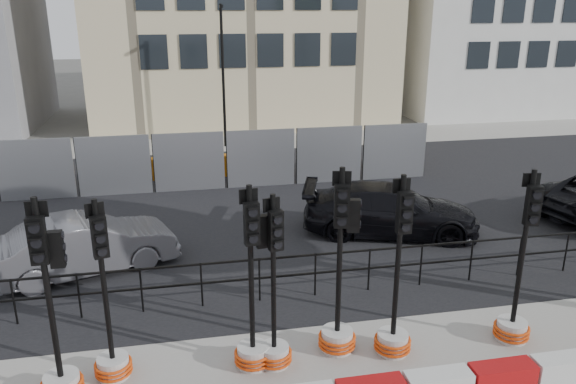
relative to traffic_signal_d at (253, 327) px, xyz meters
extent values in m
plane|color=#51514C|center=(0.43, 1.00, -0.79)|extent=(120.00, 120.00, 0.00)
cube|color=black|center=(0.43, 8.00, -0.77)|extent=(40.00, 14.00, 0.03)
cube|color=gray|center=(0.43, 17.00, -0.78)|extent=(40.00, 4.00, 0.02)
cylinder|color=black|center=(-4.37, 2.20, -0.29)|extent=(0.04, 0.04, 1.00)
cylinder|color=black|center=(-3.17, 2.20, -0.29)|extent=(0.04, 0.04, 1.00)
cylinder|color=black|center=(-1.97, 2.20, -0.29)|extent=(0.04, 0.04, 1.00)
cylinder|color=black|center=(-0.77, 2.20, -0.29)|extent=(0.04, 0.04, 1.00)
cylinder|color=black|center=(0.43, 2.20, -0.29)|extent=(0.04, 0.04, 1.00)
cylinder|color=black|center=(1.63, 2.20, -0.29)|extent=(0.04, 0.04, 1.00)
cylinder|color=black|center=(2.83, 2.20, -0.29)|extent=(0.04, 0.04, 1.00)
cylinder|color=black|center=(4.03, 2.20, -0.29)|extent=(0.04, 0.04, 1.00)
cylinder|color=black|center=(5.23, 2.20, -0.29)|extent=(0.04, 0.04, 1.00)
cylinder|color=black|center=(6.43, 2.20, -0.29)|extent=(0.04, 0.04, 1.00)
cylinder|color=black|center=(7.63, 2.20, -0.29)|extent=(0.04, 0.04, 1.00)
cube|color=black|center=(0.43, 2.20, 0.19)|extent=(18.00, 0.04, 0.04)
cube|color=black|center=(0.43, 2.20, -0.24)|extent=(18.00, 0.04, 0.04)
cube|color=#93959B|center=(-5.57, 10.00, 0.21)|extent=(2.30, 0.05, 2.00)
cube|color=#93959B|center=(-3.17, 10.00, 0.21)|extent=(2.30, 0.05, 2.00)
cylinder|color=black|center=(-4.32, 10.00, 0.21)|extent=(0.05, 0.05, 2.00)
cube|color=#93959B|center=(-0.77, 10.00, 0.21)|extent=(2.30, 0.05, 2.00)
cylinder|color=black|center=(-1.92, 10.00, 0.21)|extent=(0.05, 0.05, 2.00)
cube|color=#93959B|center=(1.63, 10.00, 0.21)|extent=(2.30, 0.05, 2.00)
cylinder|color=black|center=(0.48, 10.00, 0.21)|extent=(0.05, 0.05, 2.00)
cube|color=#93959B|center=(4.03, 10.00, 0.21)|extent=(2.30, 0.05, 2.00)
cylinder|color=black|center=(2.88, 10.00, 0.21)|extent=(0.05, 0.05, 2.00)
cube|color=#93959B|center=(6.43, 10.00, 0.21)|extent=(2.30, 0.05, 2.00)
cylinder|color=black|center=(5.28, 10.00, 0.21)|extent=(0.05, 0.05, 2.00)
cube|color=#CA720D|center=(-3.57, 11.50, -0.39)|extent=(1.00, 0.40, 0.80)
cube|color=#CA720D|center=(-1.57, 11.50, -0.39)|extent=(1.00, 0.40, 0.80)
cube|color=#CA720D|center=(0.43, 11.50, -0.39)|extent=(1.00, 0.40, 0.80)
cube|color=#CA720D|center=(2.43, 11.50, -0.39)|extent=(1.00, 0.40, 0.80)
cube|color=#CA720D|center=(4.43, 11.50, -0.39)|extent=(1.00, 0.40, 0.80)
cube|color=#CA720D|center=(6.43, 11.50, -0.39)|extent=(1.00, 0.40, 0.80)
cylinder|color=black|center=(0.93, 16.00, 2.21)|extent=(0.12, 0.12, 6.00)
cube|color=black|center=(0.93, 15.75, 5.11)|extent=(0.12, 0.50, 0.12)
cube|color=#B30E0F|center=(3.58, -1.80, -0.24)|extent=(1.00, 0.35, 0.50)
cube|color=silver|center=(4.63, -1.80, -0.24)|extent=(1.00, 0.35, 0.50)
torus|color=#D6410B|center=(-3.10, -0.22, -0.50)|extent=(0.67, 0.67, 0.05)
cylinder|color=black|center=(-3.10, -0.22, 1.06)|extent=(0.09, 0.09, 3.09)
cube|color=black|center=(-3.10, -0.34, 1.99)|extent=(0.25, 0.14, 0.72)
cylinder|color=black|center=(-3.10, -0.42, 1.76)|extent=(0.15, 0.05, 0.15)
cylinder|color=black|center=(-3.10, -0.42, 1.99)|extent=(0.15, 0.05, 0.15)
cylinder|color=black|center=(-3.10, -0.42, 2.22)|extent=(0.15, 0.05, 0.15)
cube|color=black|center=(-3.10, -0.15, 2.40)|extent=(0.31, 0.03, 0.25)
cube|color=black|center=(-2.90, -0.22, 1.78)|extent=(0.21, 0.13, 0.57)
cylinder|color=silver|center=(-2.36, 0.16, -0.60)|extent=(0.52, 0.52, 0.39)
torus|color=#D6410B|center=(-2.36, 0.16, -0.67)|extent=(0.63, 0.63, 0.05)
torus|color=#D6410B|center=(-2.36, 0.16, -0.60)|extent=(0.63, 0.63, 0.05)
torus|color=#D6410B|center=(-2.36, 0.16, -0.52)|extent=(0.63, 0.63, 0.05)
cylinder|color=black|center=(-2.36, 0.16, 0.95)|extent=(0.09, 0.09, 2.90)
cube|color=black|center=(-2.32, 0.05, 1.82)|extent=(0.26, 0.20, 0.68)
cylinder|color=black|center=(-2.30, -0.02, 1.60)|extent=(0.15, 0.09, 0.14)
cylinder|color=black|center=(-2.30, -0.02, 1.82)|extent=(0.15, 0.09, 0.14)
cylinder|color=black|center=(-2.30, -0.02, 2.03)|extent=(0.15, 0.09, 0.14)
cube|color=black|center=(-2.37, 0.22, 2.20)|extent=(0.28, 0.12, 0.23)
cylinder|color=silver|center=(-0.01, 0.01, -0.59)|extent=(0.54, 0.54, 0.40)
torus|color=#D6410B|center=(-0.01, 0.01, -0.67)|extent=(0.65, 0.65, 0.05)
torus|color=#D6410B|center=(-0.01, 0.01, -0.59)|extent=(0.65, 0.65, 0.05)
torus|color=#D6410B|center=(-0.01, 0.01, -0.51)|extent=(0.65, 0.65, 0.05)
cylinder|color=black|center=(-0.01, 0.01, 1.02)|extent=(0.09, 0.09, 3.01)
cube|color=black|center=(0.00, -0.11, 1.92)|extent=(0.26, 0.17, 0.70)
cylinder|color=black|center=(0.01, -0.19, 1.70)|extent=(0.16, 0.07, 0.15)
cylinder|color=black|center=(0.01, -0.19, 1.92)|extent=(0.16, 0.07, 0.15)
cylinder|color=black|center=(0.01, -0.19, 2.14)|extent=(0.16, 0.07, 0.15)
cube|color=black|center=(-0.02, 0.07, 2.32)|extent=(0.30, 0.07, 0.24)
cube|color=black|center=(0.19, 0.04, 1.72)|extent=(0.21, 0.15, 0.55)
cylinder|color=silver|center=(0.35, -0.03, -0.60)|extent=(0.52, 0.52, 0.38)
torus|color=#D6410B|center=(0.35, -0.03, -0.67)|extent=(0.62, 0.62, 0.05)
torus|color=#D6410B|center=(0.35, -0.03, -0.60)|extent=(0.62, 0.62, 0.05)
torus|color=#D6410B|center=(0.35, -0.03, -0.52)|extent=(0.62, 0.62, 0.05)
cylinder|color=black|center=(0.35, -0.03, 0.93)|extent=(0.09, 0.09, 2.86)
cube|color=black|center=(0.38, -0.14, 1.79)|extent=(0.25, 0.18, 0.67)
cylinder|color=black|center=(0.40, -0.21, 1.58)|extent=(0.15, 0.08, 0.14)
cylinder|color=black|center=(0.40, -0.21, 1.79)|extent=(0.15, 0.08, 0.14)
cylinder|color=black|center=(0.40, -0.21, 2.00)|extent=(0.15, 0.08, 0.14)
cube|color=black|center=(0.34, 0.03, 2.17)|extent=(0.28, 0.10, 0.23)
cylinder|color=silver|center=(1.54, 0.19, -0.58)|extent=(0.57, 0.57, 0.42)
torus|color=#D6410B|center=(1.54, 0.19, -0.66)|extent=(0.68, 0.68, 0.05)
torus|color=#D6410B|center=(1.54, 0.19, -0.58)|extent=(0.68, 0.68, 0.05)
torus|color=#D6410B|center=(1.54, 0.19, -0.50)|extent=(0.68, 0.68, 0.05)
cylinder|color=black|center=(1.54, 0.19, 1.10)|extent=(0.09, 0.09, 3.15)
cube|color=black|center=(1.52, 0.06, 2.04)|extent=(0.28, 0.20, 0.73)
cylinder|color=black|center=(1.50, -0.02, 1.81)|extent=(0.16, 0.08, 0.16)
cylinder|color=black|center=(1.50, -0.02, 2.04)|extent=(0.16, 0.08, 0.16)
cylinder|color=black|center=(1.50, -0.02, 2.28)|extent=(0.16, 0.08, 0.16)
cube|color=black|center=(1.56, 0.25, 2.46)|extent=(0.31, 0.10, 0.25)
cube|color=black|center=(1.75, 0.14, 1.83)|extent=(0.23, 0.18, 0.58)
cylinder|color=silver|center=(2.50, -0.09, -0.59)|extent=(0.55, 0.55, 0.41)
torus|color=#D6410B|center=(2.50, -0.09, -0.67)|extent=(0.66, 0.66, 0.05)
torus|color=#D6410B|center=(2.50, -0.09, -0.59)|extent=(0.66, 0.66, 0.05)
torus|color=#D6410B|center=(2.50, -0.09, -0.50)|extent=(0.66, 0.66, 0.05)
cylinder|color=black|center=(2.50, -0.09, 1.05)|extent=(0.09, 0.09, 3.06)
cube|color=black|center=(2.50, -0.21, 1.96)|extent=(0.25, 0.15, 0.71)
cylinder|color=black|center=(2.50, -0.29, 1.74)|extent=(0.15, 0.06, 0.15)
cylinder|color=black|center=(2.50, -0.29, 1.96)|extent=(0.15, 0.06, 0.15)
cylinder|color=black|center=(2.50, -0.29, 2.19)|extent=(0.15, 0.06, 0.15)
cube|color=black|center=(2.49, -0.03, 2.37)|extent=(0.31, 0.04, 0.24)
cylinder|color=silver|center=(4.83, -0.12, -0.59)|extent=(0.54, 0.54, 0.40)
torus|color=#D6410B|center=(4.83, -0.12, -0.67)|extent=(0.66, 0.66, 0.05)
torus|color=#D6410B|center=(4.83, -0.12, -0.59)|extent=(0.66, 0.66, 0.05)
torus|color=#D6410B|center=(4.83, -0.12, -0.51)|extent=(0.66, 0.66, 0.05)
cylinder|color=black|center=(4.83, -0.12, 1.03)|extent=(0.09, 0.09, 3.03)
cube|color=black|center=(4.81, -0.24, 1.94)|extent=(0.26, 0.18, 0.71)
cylinder|color=black|center=(4.80, -0.32, 1.71)|extent=(0.16, 0.07, 0.15)
cylinder|color=black|center=(4.80, -0.32, 1.94)|extent=(0.16, 0.07, 0.15)
cylinder|color=black|center=(4.80, -0.32, 2.16)|extent=(0.16, 0.07, 0.15)
cube|color=black|center=(4.84, -0.06, 2.34)|extent=(0.30, 0.08, 0.24)
imported|color=#57585D|center=(-3.33, 4.37, -0.11)|extent=(3.95, 4.99, 1.36)
imported|color=black|center=(4.46, 5.22, -0.10)|extent=(4.64, 5.82, 1.37)
camera|label=1|loc=(-1.01, -8.25, 5.19)|focal=35.00mm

